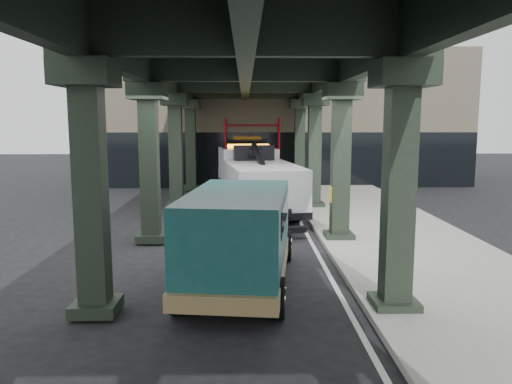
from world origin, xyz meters
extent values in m
plane|color=black|center=(0.00, 0.00, 0.00)|extent=(90.00, 90.00, 0.00)
cube|color=gray|center=(4.50, 2.00, 0.07)|extent=(5.00, 40.00, 0.15)
cube|color=silver|center=(1.70, 2.00, 0.01)|extent=(0.12, 38.00, 0.01)
cube|color=black|center=(2.60, -4.00, 2.50)|extent=(0.55, 0.55, 5.00)
cube|color=black|center=(2.60, -4.00, 4.75)|extent=(1.10, 1.10, 0.50)
cube|color=black|center=(2.60, -4.00, 0.18)|extent=(0.90, 0.90, 0.24)
cube|color=black|center=(2.60, 2.00, 2.50)|extent=(0.55, 0.55, 5.00)
cube|color=black|center=(2.60, 2.00, 4.75)|extent=(1.10, 1.10, 0.50)
cube|color=black|center=(2.60, 2.00, 0.18)|extent=(0.90, 0.90, 0.24)
cube|color=black|center=(2.60, 8.00, 2.50)|extent=(0.55, 0.55, 5.00)
cube|color=black|center=(2.60, 8.00, 4.75)|extent=(1.10, 1.10, 0.50)
cube|color=black|center=(2.60, 8.00, 0.18)|extent=(0.90, 0.90, 0.24)
cube|color=black|center=(2.60, 14.00, 2.50)|extent=(0.55, 0.55, 5.00)
cube|color=black|center=(2.60, 14.00, 4.75)|extent=(1.10, 1.10, 0.50)
cube|color=black|center=(2.60, 14.00, 0.18)|extent=(0.90, 0.90, 0.24)
cube|color=black|center=(-3.40, -4.00, 2.50)|extent=(0.55, 0.55, 5.00)
cube|color=black|center=(-3.40, -4.00, 4.75)|extent=(1.10, 1.10, 0.50)
cube|color=black|center=(-3.40, -4.00, 0.18)|extent=(0.90, 0.90, 0.24)
cube|color=black|center=(-3.40, 2.00, 2.50)|extent=(0.55, 0.55, 5.00)
cube|color=black|center=(-3.40, 2.00, 4.75)|extent=(1.10, 1.10, 0.50)
cube|color=black|center=(-3.40, 2.00, 0.18)|extent=(0.90, 0.90, 0.24)
cube|color=black|center=(-3.40, 8.00, 2.50)|extent=(0.55, 0.55, 5.00)
cube|color=black|center=(-3.40, 8.00, 4.75)|extent=(1.10, 1.10, 0.50)
cube|color=black|center=(-3.40, 8.00, 0.18)|extent=(0.90, 0.90, 0.24)
cube|color=black|center=(-3.40, 14.00, 2.50)|extent=(0.55, 0.55, 5.00)
cube|color=black|center=(-3.40, 14.00, 4.75)|extent=(1.10, 1.10, 0.50)
cube|color=black|center=(-3.40, 14.00, 0.18)|extent=(0.90, 0.90, 0.24)
cube|color=black|center=(2.60, 2.00, 5.55)|extent=(0.35, 32.00, 1.10)
cube|color=black|center=(-3.40, 2.00, 5.55)|extent=(0.35, 32.00, 1.10)
cube|color=black|center=(-0.40, 2.00, 5.55)|extent=(0.35, 32.00, 1.10)
cube|color=black|center=(-0.40, 2.00, 6.25)|extent=(7.40, 32.00, 0.30)
cube|color=#C6B793|center=(2.00, 20.00, 4.00)|extent=(22.00, 10.00, 8.00)
cylinder|color=#AA0D16|center=(-1.50, 14.90, 2.00)|extent=(0.08, 0.08, 4.00)
cylinder|color=#AA0D16|center=(-1.50, 14.10, 2.00)|extent=(0.08, 0.08, 4.00)
cylinder|color=#AA0D16|center=(1.50, 14.90, 2.00)|extent=(0.08, 0.08, 4.00)
cylinder|color=#AA0D16|center=(1.50, 14.10, 2.00)|extent=(0.08, 0.08, 4.00)
cylinder|color=#AA0D16|center=(0.00, 14.90, 1.00)|extent=(3.00, 0.08, 0.08)
cylinder|color=#AA0D16|center=(0.00, 14.90, 2.30)|extent=(3.00, 0.08, 0.08)
cylinder|color=#AA0D16|center=(0.00, 14.90, 3.60)|extent=(3.00, 0.08, 0.08)
cube|color=black|center=(0.09, 6.95, 0.74)|extent=(2.17, 8.03, 0.27)
cube|color=silver|center=(-0.29, 9.63, 1.64)|extent=(2.83, 2.87, 1.91)
cube|color=silver|center=(-0.45, 10.74, 1.11)|extent=(2.57, 1.09, 0.95)
cube|color=black|center=(-0.33, 9.90, 2.17)|extent=(2.50, 1.69, 0.90)
cube|color=silver|center=(0.26, 5.75, 1.43)|extent=(3.27, 5.61, 1.49)
cube|color=orange|center=(-0.26, 9.42, 2.71)|extent=(1.93, 0.56, 0.17)
cube|color=black|center=(-0.03, 7.85, 2.49)|extent=(1.77, 0.87, 0.64)
cylinder|color=black|center=(0.23, 5.96, 2.23)|extent=(0.78, 3.71, 1.42)
cube|color=black|center=(0.65, 3.07, 0.37)|extent=(0.52, 1.52, 0.19)
cube|color=black|center=(0.75, 2.33, 0.32)|extent=(1.72, 0.50, 0.19)
cylinder|color=black|center=(-1.49, 9.78, 0.58)|extent=(0.53, 1.21, 1.17)
cylinder|color=silver|center=(-1.49, 9.78, 0.58)|extent=(0.50, 0.69, 0.64)
cylinder|color=black|center=(0.82, 10.11, 0.58)|extent=(0.53, 1.21, 1.17)
cylinder|color=silver|center=(0.82, 10.11, 0.58)|extent=(0.50, 0.69, 0.64)
cylinder|color=black|center=(-1.00, 6.32, 0.58)|extent=(0.53, 1.21, 1.17)
cylinder|color=silver|center=(-1.00, 6.32, 0.58)|extent=(0.50, 0.69, 0.64)
cylinder|color=black|center=(1.32, 6.65, 0.58)|extent=(0.53, 1.21, 1.17)
cylinder|color=silver|center=(1.32, 6.65, 0.58)|extent=(0.50, 0.69, 0.64)
cylinder|color=black|center=(-0.80, 4.95, 0.58)|extent=(0.53, 1.21, 1.17)
cylinder|color=silver|center=(-0.80, 4.95, 0.58)|extent=(0.50, 0.69, 0.64)
cylinder|color=black|center=(1.51, 5.28, 0.58)|extent=(0.53, 1.21, 1.17)
cylinder|color=silver|center=(1.51, 5.28, 0.58)|extent=(0.50, 0.69, 0.64)
cube|color=#134646|center=(-0.25, 0.05, 0.94)|extent=(2.15, 1.33, 0.89)
cube|color=#134646|center=(-0.58, -2.65, 1.34)|extent=(2.61, 4.68, 1.93)
cube|color=#93794B|center=(-0.53, -2.26, 0.54)|extent=(2.78, 5.76, 0.35)
cube|color=black|center=(-0.30, -0.34, 1.73)|extent=(1.97, 0.66, 0.83)
cube|color=black|center=(-0.54, -2.36, 1.83)|extent=(2.53, 3.80, 0.54)
cube|color=silver|center=(-0.19, 0.57, 0.54)|extent=(1.98, 0.36, 0.30)
cylinder|color=black|center=(-1.24, 0.12, 0.42)|extent=(0.38, 0.86, 0.83)
cylinder|color=silver|center=(-1.24, 0.12, 0.42)|extent=(0.37, 0.49, 0.46)
cylinder|color=black|center=(0.73, -0.12, 0.42)|extent=(0.38, 0.86, 0.83)
cylinder|color=silver|center=(0.73, -0.12, 0.42)|extent=(0.37, 0.49, 0.46)
cylinder|color=black|center=(-1.74, -4.01, 0.42)|extent=(0.38, 0.86, 0.83)
cylinder|color=silver|center=(-1.74, -4.01, 0.42)|extent=(0.37, 0.49, 0.46)
cylinder|color=black|center=(0.22, -4.25, 0.42)|extent=(0.38, 0.86, 0.83)
cylinder|color=silver|center=(0.22, -4.25, 0.42)|extent=(0.37, 0.49, 0.46)
camera|label=1|loc=(-0.41, -13.62, 3.87)|focal=35.00mm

